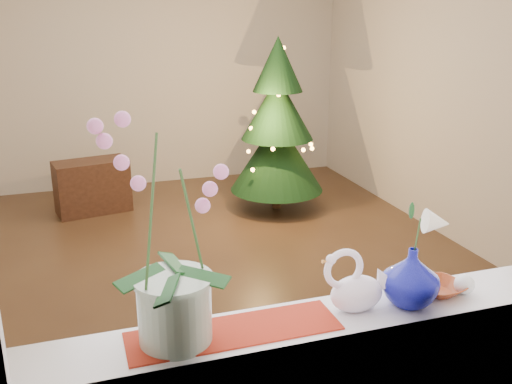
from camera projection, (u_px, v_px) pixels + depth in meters
ground at (198, 271)px, 4.40m from camera, size 5.00×5.00×0.00m
wall_back at (144, 64)px, 6.25m from camera, size 4.50×0.10×2.70m
wall_front at (365, 208)px, 1.72m from camera, size 4.50×0.10×2.70m
wall_right at (462, 83)px, 4.65m from camera, size 0.10×5.00×2.70m
windowsill at (340, 318)px, 1.98m from camera, size 2.20×0.26×0.04m
window_frame at (367, 90)px, 1.64m from camera, size 2.22×0.06×1.60m
runner at (234, 331)px, 1.86m from camera, size 0.70×0.20×0.01m
orchid_pot at (171, 233)px, 1.70m from camera, size 0.31×0.31×0.73m
swan at (357, 280)px, 1.96m from camera, size 0.29×0.22×0.22m
blue_vase at (411, 273)px, 2.00m from camera, size 0.29×0.29×0.24m
lily at (417, 216)px, 1.93m from camera, size 0.14×0.08×0.18m
paperweight at (464, 284)px, 2.10m from camera, size 0.10×0.10×0.08m
amber_dish at (440, 289)px, 2.11m from camera, size 0.16×0.16×0.04m
xmas_tree at (277, 125)px, 5.55m from camera, size 1.17×1.17×1.69m
side_table at (92, 186)px, 5.61m from camera, size 0.75×0.47×0.52m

